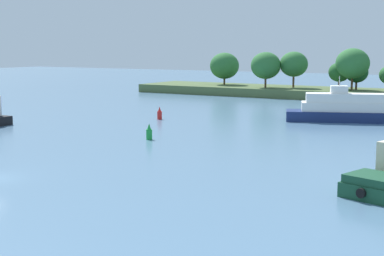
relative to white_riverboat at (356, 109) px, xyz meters
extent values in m
cube|color=#4C6038|center=(-10.19, 36.62, -0.84)|extent=(99.92, 16.02, 1.89)
cylinder|color=#513823|center=(-41.90, 38.16, 0.95)|extent=(0.44, 0.44, 1.69)
ellipsoid|color=#2D6B33|center=(-41.90, 38.16, 4.56)|extent=(6.89, 6.89, 6.20)
cylinder|color=#513823|center=(-29.35, 33.86, 1.21)|extent=(0.44, 0.44, 2.21)
ellipsoid|color=#2D6B33|center=(-29.35, 33.86, 4.94)|extent=(6.57, 6.57, 5.91)
cylinder|color=#513823|center=(-23.95, 36.72, 1.45)|extent=(0.44, 0.44, 2.69)
ellipsoid|color=#2D6B33|center=(-23.95, 36.72, 5.25)|extent=(6.12, 6.12, 5.51)
cylinder|color=#513823|center=(-14.14, 37.96, 0.98)|extent=(0.44, 0.44, 1.74)
ellipsoid|color=#235B28|center=(-14.14, 37.96, 3.68)|extent=(4.60, 4.60, 4.14)
cylinder|color=#513823|center=(-10.75, 35.68, 1.48)|extent=(0.44, 0.44, 2.75)
ellipsoid|color=#2D6B33|center=(-10.75, 35.68, 5.63)|extent=(6.92, 6.92, 6.23)
cylinder|color=#513823|center=(-10.37, 37.60, 0.97)|extent=(0.44, 0.44, 1.72)
ellipsoid|color=#194C23|center=(-10.37, 37.60, 3.73)|extent=(4.77, 4.77, 4.30)
cube|color=#19472D|center=(13.19, -42.38, -0.39)|extent=(4.33, 4.07, 0.60)
cylinder|color=black|center=(12.70, -44.13, -1.13)|extent=(0.76, 0.48, 0.70)
cube|color=navy|center=(0.06, 0.02, -1.04)|extent=(20.20, 11.51, 1.50)
cube|color=white|center=(0.06, 0.02, 0.36)|extent=(15.87, 9.26, 1.30)
cube|color=white|center=(-0.31, -0.13, 1.66)|extent=(13.82, 8.03, 1.30)
cube|color=white|center=(-2.26, -0.91, 2.86)|extent=(2.96, 2.71, 1.10)
cylinder|color=silver|center=(-2.26, -0.91, 4.11)|extent=(0.10, 0.10, 1.40)
cylinder|color=red|center=(-25.95, -12.57, -1.19)|extent=(0.70, 0.70, 1.20)
cone|color=red|center=(-25.95, -12.57, -0.24)|extent=(0.49, 0.49, 0.70)
cylinder|color=green|center=(-16.18, -29.04, -1.19)|extent=(0.70, 0.70, 1.20)
cone|color=green|center=(-16.18, -29.04, -0.24)|extent=(0.49, 0.49, 0.70)
camera|label=1|loc=(23.04, -84.21, 9.05)|focal=54.34mm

